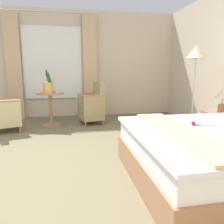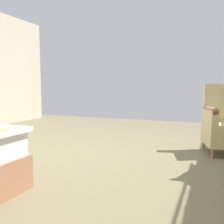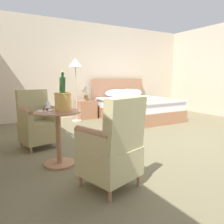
{
  "view_description": "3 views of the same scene",
  "coord_description": "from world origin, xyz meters",
  "views": [
    {
      "loc": [
        2.78,
        0.44,
        1.23
      ],
      "look_at": [
        -0.91,
        1.13,
        0.51
      ],
      "focal_mm": 35.0,
      "sensor_mm": 36.0,
      "label": 1
    },
    {
      "loc": [
        -1.71,
        2.9,
        0.95
      ],
      "look_at": [
        -0.87,
        0.86,
        0.72
      ],
      "focal_mm": 40.0,
      "sensor_mm": 36.0,
      "label": 2
    },
    {
      "loc": [
        -2.95,
        -2.82,
        1.18
      ],
      "look_at": [
        -0.87,
        0.79,
        0.51
      ],
      "focal_mm": 35.0,
      "sensor_mm": 36.0,
      "label": 3
    }
  ],
  "objects": [
    {
      "name": "armchair_facing_bed",
      "position": [
        -1.84,
        -0.91,
        0.43
      ],
      "size": [
        0.65,
        0.69,
        0.99
      ],
      "color": "#A67151",
      "rests_on": "ground"
    },
    {
      "name": "ground_plane",
      "position": [
        0.0,
        0.0,
        0.0
      ],
      "size": [
        8.01,
        8.01,
        0.0
      ],
      "primitive_type": "plane",
      "color": "#726A4D"
    }
  ]
}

